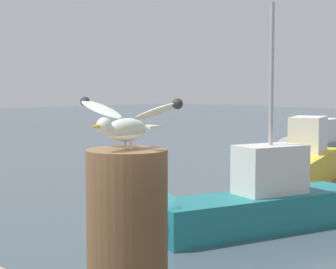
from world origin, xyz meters
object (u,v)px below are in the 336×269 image
Objects in this scene: boat_teal at (239,207)px; boat_grey at (307,147)px; mooring_post at (127,262)px; boat_yellow at (301,165)px; seagull at (126,122)px.

boat_teal is 11.23m from boat_grey.
mooring_post reaches higher than boat_yellow.
boat_grey is (-9.67, 16.84, -1.48)m from mooring_post.
boat_grey is at bearing 119.87° from mooring_post.
boat_yellow is at bearing 119.52° from mooring_post.
boat_yellow is at bearing -59.33° from boat_grey.
boat_teal reaches higher than boat_yellow.
boat_teal is at bearing 125.07° from seagull.
boat_teal reaches higher than boat_grey.
seagull is at bearing -60.13° from boat_grey.
mooring_post is 0.62m from seagull.
boat_yellow is at bearing 110.91° from boat_teal.
boat_teal is at bearing 125.08° from mooring_post.
boat_grey is at bearing 119.87° from seagull.
boat_teal is 1.04× the size of boat_grey.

